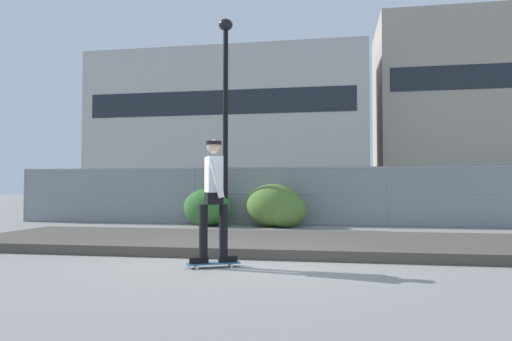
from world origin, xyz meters
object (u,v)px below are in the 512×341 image
object	(u,v)px
skateboard	(213,264)
shrub_right	(284,210)
skater	(214,192)
shrub_left	(208,207)
parked_car_far	(511,198)
shrub_center	(273,205)
street_lamp	(225,96)
parked_car_mid	(341,197)
parked_car_near	(168,196)

from	to	relation	value
skateboard	shrub_right	bearing A→B (deg)	87.35
skater	shrub_left	bearing A→B (deg)	106.42
skater	parked_car_far	xyz separation A→B (m)	(8.09, 11.02, -0.30)
skateboard	shrub_right	xyz separation A→B (m)	(0.32, 6.97, 0.46)
shrub_center	street_lamp	bearing A→B (deg)	-176.69
shrub_left	parked_car_mid	bearing A→B (deg)	45.06
skater	parked_car_near	world-z (taller)	skater
skater	parked_car_mid	distance (m)	11.47
parked_car_far	shrub_left	xyz separation A→B (m)	(-10.18, -3.91, -0.26)
shrub_left	shrub_center	world-z (taller)	shrub_center
skateboard	shrub_left	world-z (taller)	shrub_left
shrub_left	shrub_right	bearing A→B (deg)	-3.15
parked_car_mid	shrub_center	size ratio (longest dim) A/B	2.62
skater	shrub_left	distance (m)	7.43
skater	parked_car_far	size ratio (longest dim) A/B	0.42
shrub_right	parked_car_far	bearing A→B (deg)	27.53
street_lamp	skater	bearing A→B (deg)	-77.85
skater	parked_car_mid	bearing A→B (deg)	79.61
shrub_center	parked_car_near	bearing A→B (deg)	141.14
street_lamp	shrub_center	xyz separation A→B (m)	(1.48, 0.09, -3.40)
parked_car_far	shrub_center	distance (m)	9.01
skater	street_lamp	size ratio (longest dim) A/B	0.29
parked_car_near	shrub_left	bearing A→B (deg)	-54.71
skateboard	street_lamp	size ratio (longest dim) A/B	0.12
parked_car_far	shrub_left	distance (m)	10.91
skateboard	parked_car_near	bearing A→B (deg)	113.77
skater	shrub_center	world-z (taller)	skater
street_lamp	parked_car_near	distance (m)	6.09
skateboard	shrub_right	size ratio (longest dim) A/B	0.61
shrub_center	skater	bearing A→B (deg)	-89.74
shrub_left	shrub_right	size ratio (longest dim) A/B	1.13
street_lamp	shrub_right	size ratio (longest dim) A/B	4.86
parked_car_near	parked_car_mid	size ratio (longest dim) A/B	1.02
parked_car_near	street_lamp	bearing A→B (deg)	-49.96
parked_car_far	shrub_right	distance (m)	8.76
parked_car_mid	parked_car_far	size ratio (longest dim) A/B	1.00
street_lamp	parked_car_far	world-z (taller)	street_lamp
street_lamp	parked_car_mid	world-z (taller)	street_lamp
shrub_left	shrub_center	bearing A→B (deg)	0.18
shrub_right	shrub_left	bearing A→B (deg)	176.85
skateboard	skater	distance (m)	1.08
skateboard	skater	size ratio (longest dim) A/B	0.44
skateboard	skater	world-z (taller)	skater
shrub_left	street_lamp	bearing A→B (deg)	-7.77
shrub_center	shrub_right	world-z (taller)	shrub_center
parked_car_far	shrub_right	size ratio (longest dim) A/B	3.32
parked_car_near	shrub_left	xyz separation A→B (m)	(2.74, -3.88, -0.26)
skater	shrub_center	xyz separation A→B (m)	(-0.03, 7.11, -0.48)
parked_car_mid	shrub_right	xyz separation A→B (m)	(-1.75, -4.30, -0.32)
shrub_center	skateboard	bearing A→B (deg)	-89.74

